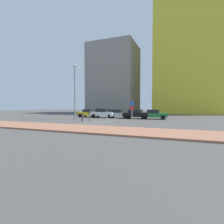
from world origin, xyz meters
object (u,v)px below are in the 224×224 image
at_px(traffic_bollard_near, 107,119).
at_px(parking_sign_post, 132,109).
at_px(parked_car_black, 136,114).
at_px(traffic_bollard_mid, 82,117).
at_px(parked_car_yellow, 89,113).
at_px(parking_meter, 89,115).
at_px(street_lamp, 75,88).
at_px(parked_car_white, 103,113).
at_px(parked_car_silver, 118,113).
at_px(parked_car_green, 154,114).

bearing_deg(traffic_bollard_near, parking_sign_post, 51.81).
height_order(parked_car_black, traffic_bollard_mid, parked_car_black).
bearing_deg(parked_car_yellow, traffic_bollard_mid, -66.40).
height_order(parking_sign_post, parking_meter, parking_sign_post).
relative_size(street_lamp, traffic_bollard_near, 7.52).
relative_size(parked_car_white, parked_car_black, 1.05).
distance_m(parked_car_white, parking_sign_post, 8.83).
distance_m(parking_sign_post, street_lamp, 9.47).
bearing_deg(parked_car_yellow, parked_car_white, -6.24).
xyz_separation_m(parking_meter, street_lamp, (-3.91, 2.63, 3.83)).
bearing_deg(parked_car_yellow, parking_sign_post, -31.52).
xyz_separation_m(parked_car_black, traffic_bollard_near, (-1.35, -8.43, -0.23)).
relative_size(parking_sign_post, parking_meter, 1.91).
xyz_separation_m(parked_car_yellow, parked_car_silver, (5.60, 0.24, 0.02)).
distance_m(parked_car_green, parking_sign_post, 6.23).
xyz_separation_m(parked_car_yellow, traffic_bollard_near, (7.48, -8.83, -0.19)).
distance_m(parked_car_green, traffic_bollard_mid, 11.20).
distance_m(parked_car_white, street_lamp, 6.83).
relative_size(parked_car_silver, traffic_bollard_near, 4.26).
relative_size(parked_car_green, street_lamp, 0.51).
bearing_deg(street_lamp, parked_car_black, 32.14).
height_order(parked_car_green, parking_meter, parked_car_green).
xyz_separation_m(parked_car_black, street_lamp, (-8.05, -5.06, 3.97)).
height_order(parking_meter, traffic_bollard_mid, parking_meter).
height_order(parked_car_yellow, parking_sign_post, parking_sign_post).
height_order(parked_car_white, parked_car_green, parked_car_white).
bearing_deg(parked_car_yellow, street_lamp, -81.82).
relative_size(parked_car_white, traffic_bollard_near, 3.84).
distance_m(parked_car_white, parked_car_green, 8.64).
relative_size(parked_car_black, parked_car_green, 0.96).
relative_size(parked_car_yellow, parked_car_black, 1.01).
distance_m(parking_sign_post, parking_meter, 5.52).
bearing_deg(parking_sign_post, street_lamp, 176.72).
xyz_separation_m(parked_car_white, parked_car_silver, (2.60, 0.57, -0.05)).
bearing_deg(parking_meter, parked_car_green, 48.94).
relative_size(parked_car_green, parking_meter, 2.95).
xyz_separation_m(parked_car_black, traffic_bollard_mid, (-5.50, -7.23, -0.25)).
bearing_deg(parked_car_yellow, parking_meter, -59.86).
height_order(parked_car_black, parking_sign_post, parking_sign_post).
bearing_deg(traffic_bollard_near, street_lamp, 153.25).
relative_size(parking_meter, traffic_bollard_mid, 1.35).
height_order(parked_car_silver, street_lamp, street_lamp).
distance_m(parked_car_silver, traffic_bollard_near, 9.27).
bearing_deg(parked_car_white, parked_car_silver, 12.34).
height_order(parking_sign_post, traffic_bollard_mid, parking_sign_post).
height_order(parked_car_silver, traffic_bollard_mid, parked_car_silver).
xyz_separation_m(parked_car_green, traffic_bollard_mid, (-8.30, -7.52, -0.23)).
bearing_deg(parking_meter, parking_sign_post, 22.80).
bearing_deg(parking_sign_post, parked_car_black, 99.20).
relative_size(street_lamp, traffic_bollard_mid, 7.86).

